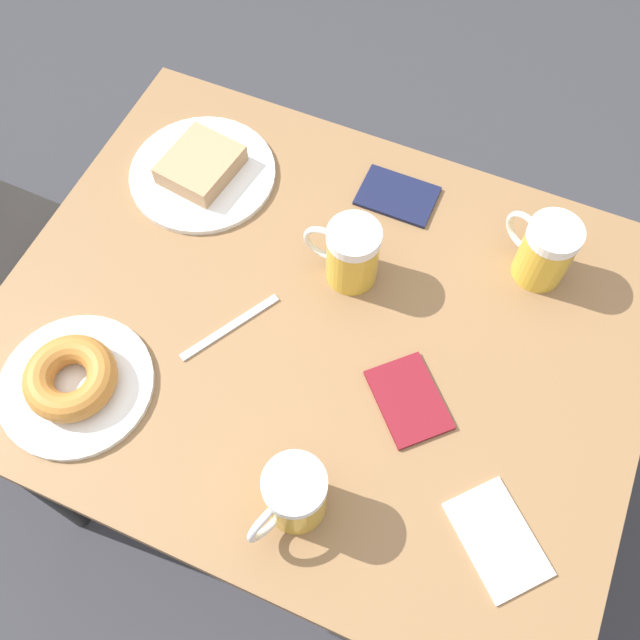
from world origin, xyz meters
name	(u,v)px	position (x,y,z in m)	size (l,w,h in m)	color
ground_plane	(320,460)	(0.00, 0.00, 0.00)	(8.00, 8.00, 0.00)	#333338
table	(320,344)	(0.00, 0.00, 0.64)	(0.77, 0.97, 0.70)	olive
plate_with_cake	(202,170)	(0.19, 0.30, 0.71)	(0.25, 0.25, 0.04)	white
plate_with_donut	(73,381)	(-0.23, 0.28, 0.72)	(0.22, 0.22, 0.05)	white
beer_mug_left	(545,250)	(0.23, -0.27, 0.76)	(0.08, 0.12, 0.11)	gold
beer_mug_center	(294,496)	(-0.26, -0.08, 0.76)	(0.12, 0.08, 0.11)	gold
beer_mug_right	(351,253)	(0.10, -0.01, 0.76)	(0.08, 0.12, 0.11)	gold
napkin_folded	(498,539)	(-0.20, -0.34, 0.70)	(0.16, 0.16, 0.00)	white
fork	(230,327)	(-0.06, 0.12, 0.70)	(0.16, 0.10, 0.00)	silver
passport_near_edge	(409,400)	(-0.06, -0.16, 0.70)	(0.15, 0.15, 0.01)	maroon
passport_far_edge	(397,196)	(0.27, -0.02, 0.70)	(0.09, 0.13, 0.01)	#141938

